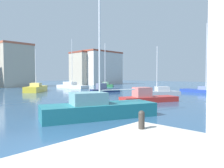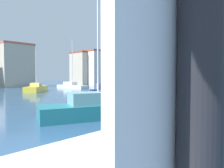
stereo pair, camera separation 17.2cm
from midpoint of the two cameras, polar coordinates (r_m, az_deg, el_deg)
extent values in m
plane|color=#2D5175|center=(32.34, -10.74, -2.81)|extent=(160.00, 160.00, 0.00)
cylinder|color=#38332D|center=(7.04, 7.33, -10.03)|extent=(0.20, 0.20, 0.50)
sphere|color=#38332D|center=(6.99, 7.34, -8.02)|extent=(0.21, 0.21, 0.21)
cube|color=#19234C|center=(36.29, -2.02, -1.81)|extent=(5.42, 2.90, 0.53)
cube|color=slate|center=(35.90, -3.07, -0.61)|extent=(1.79, 1.36, 1.02)
cylinder|color=silver|center=(36.24, -2.03, 4.85)|extent=(0.12, 0.12, 7.89)
cube|color=gray|center=(32.17, 11.95, -2.38)|extent=(6.47, 5.87, 0.53)
cube|color=#ADB0B5|center=(32.40, 13.31, -1.29)|extent=(2.47, 2.46, 0.68)
cylinder|color=silver|center=(32.08, 12.01, 4.09)|extent=(0.12, 0.12, 6.72)
cube|color=#B22823|center=(23.27, 9.83, -4.09)|extent=(6.58, 4.55, 0.57)
cube|color=#C4716E|center=(22.76, 7.94, -2.19)|extent=(2.19, 2.11, 1.04)
cube|color=gold|center=(39.51, -20.09, -1.28)|extent=(6.14, 6.12, 0.98)
cube|color=#DFCD77|center=(39.43, -20.12, -0.14)|extent=(2.31, 2.31, 0.60)
cylinder|color=silver|center=(39.46, -20.16, 4.16)|extent=(0.12, 0.12, 6.53)
cube|color=#233D93|center=(38.07, 24.03, -1.81)|extent=(3.51, 8.55, 0.53)
cube|color=#6E7DB1|center=(37.90, 24.46, -1.04)|extent=(2.22, 2.66, 0.53)
cylinder|color=silver|center=(38.11, 24.17, 6.81)|extent=(0.12, 0.12, 10.93)
cube|color=white|center=(49.05, -10.88, -0.69)|extent=(3.16, 8.59, 0.67)
cube|color=silver|center=(49.64, -11.49, 0.16)|extent=(1.93, 3.03, 0.75)
cylinder|color=silver|center=(49.08, -10.93, 5.85)|extent=(0.12, 0.12, 10.53)
cube|color=#28703D|center=(53.74, -1.90, -0.44)|extent=(2.94, 4.10, 0.59)
cube|color=gray|center=(53.68, -1.77, 0.23)|extent=(1.45, 1.73, 0.67)
cube|color=#1E707A|center=(14.40, -3.72, -7.22)|extent=(8.06, 5.19, 0.95)
cube|color=#6B9CA2|center=(14.03, -6.83, -3.89)|extent=(2.72, 2.48, 0.80)
cylinder|color=silver|center=(14.34, -3.77, 10.15)|extent=(0.12, 0.12, 7.74)
cylinder|color=silver|center=(14.78, 1.33, -1.61)|extent=(2.53, 1.12, 0.08)
cube|color=#B2A893|center=(58.81, -25.11, 4.38)|extent=(7.53, 7.01, 10.45)
cube|color=#B25B42|center=(59.29, -25.20, 9.68)|extent=(7.68, 7.15, 0.50)
cube|color=#B2A893|center=(68.47, -7.41, 4.02)|extent=(7.89, 6.70, 9.89)
cube|color=brown|center=(68.83, -7.43, 8.34)|extent=(8.04, 6.83, 0.50)
cube|color=beige|center=(69.63, -3.03, 4.18)|extent=(13.25, 7.36, 10.31)
cube|color=#9E4733|center=(70.02, -3.03, 8.60)|extent=(13.52, 7.51, 0.50)
camera|label=1|loc=(0.09, -90.14, -0.01)|focal=33.62mm
camera|label=2|loc=(0.09, 89.86, 0.01)|focal=33.62mm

